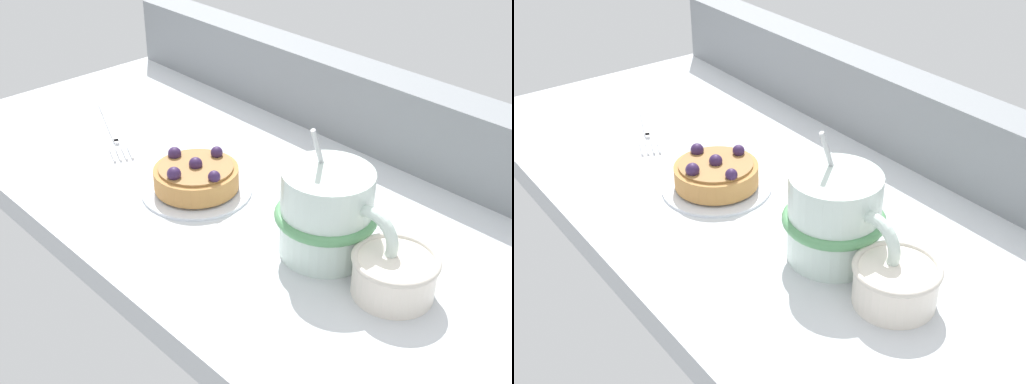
% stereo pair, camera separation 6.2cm
% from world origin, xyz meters
% --- Properties ---
extents(ground_plane, '(0.90, 0.43, 0.03)m').
position_xyz_m(ground_plane, '(0.00, 0.00, -0.02)').
color(ground_plane, silver).
extents(window_rail_back, '(0.88, 0.06, 0.10)m').
position_xyz_m(window_rail_back, '(0.00, 0.19, 0.05)').
color(window_rail_back, gray).
rests_on(window_rail_back, ground_plane).
extents(dessert_plate, '(0.13, 0.13, 0.01)m').
position_xyz_m(dessert_plate, '(-0.05, -0.05, 0.00)').
color(dessert_plate, silver).
rests_on(dessert_plate, ground_plane).
extents(raspberry_tart, '(0.10, 0.10, 0.04)m').
position_xyz_m(raspberry_tart, '(-0.05, -0.05, 0.02)').
color(raspberry_tart, '#B77F42').
rests_on(raspberry_tart, dessert_plate).
extents(coffee_mug, '(0.13, 0.10, 0.13)m').
position_xyz_m(coffee_mug, '(0.13, -0.03, 0.05)').
color(coffee_mug, silver).
rests_on(coffee_mug, ground_plane).
extents(dessert_fork, '(0.17, 0.08, 0.01)m').
position_xyz_m(dessert_fork, '(-0.24, -0.04, 0.00)').
color(dessert_fork, silver).
rests_on(dessert_fork, ground_plane).
extents(sugar_bowl, '(0.08, 0.08, 0.04)m').
position_xyz_m(sugar_bowl, '(0.21, -0.04, 0.02)').
color(sugar_bowl, silver).
rests_on(sugar_bowl, ground_plane).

